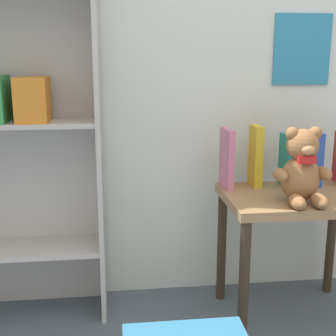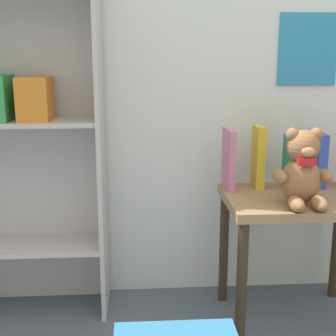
% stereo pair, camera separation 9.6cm
% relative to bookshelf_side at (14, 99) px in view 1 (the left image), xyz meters
% --- Properties ---
extents(wall_back, '(4.80, 0.07, 2.50)m').
position_rel_bookshelf_side_xyz_m(wall_back, '(1.03, 0.14, 0.34)').
color(wall_back, silver).
rests_on(wall_back, ground_plane).
extents(bookshelf_side, '(0.66, 0.25, 1.64)m').
position_rel_bookshelf_side_xyz_m(bookshelf_side, '(0.00, 0.00, 0.00)').
color(bookshelf_side, '#BCB7B2').
rests_on(bookshelf_side, ground_plane).
extents(display_table, '(0.57, 0.42, 0.54)m').
position_rel_bookshelf_side_xyz_m(display_table, '(1.10, -0.19, -0.46)').
color(display_table, '#9E754C').
rests_on(display_table, ground_plane).
extents(teddy_bear, '(0.22, 0.20, 0.29)m').
position_rel_bookshelf_side_xyz_m(teddy_bear, '(1.08, -0.29, -0.24)').
color(teddy_bear, '#99663D').
rests_on(teddy_bear, display_table).
extents(book_standing_pink, '(0.03, 0.14, 0.25)m').
position_rel_bookshelf_side_xyz_m(book_standing_pink, '(0.85, -0.06, -0.25)').
color(book_standing_pink, '#D17093').
rests_on(book_standing_pink, display_table).
extents(book_standing_yellow, '(0.04, 0.10, 0.26)m').
position_rel_bookshelf_side_xyz_m(book_standing_yellow, '(0.98, -0.04, -0.24)').
color(book_standing_yellow, gold).
rests_on(book_standing_yellow, display_table).
extents(book_standing_teal, '(0.03, 0.12, 0.22)m').
position_rel_bookshelf_side_xyz_m(book_standing_teal, '(1.10, -0.06, -0.26)').
color(book_standing_teal, teal).
rests_on(book_standing_teal, display_table).
extents(book_standing_blue, '(0.04, 0.11, 0.23)m').
position_rel_bookshelf_side_xyz_m(book_standing_blue, '(1.23, -0.06, -0.26)').
color(book_standing_blue, '#2D51B7').
rests_on(book_standing_blue, display_table).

